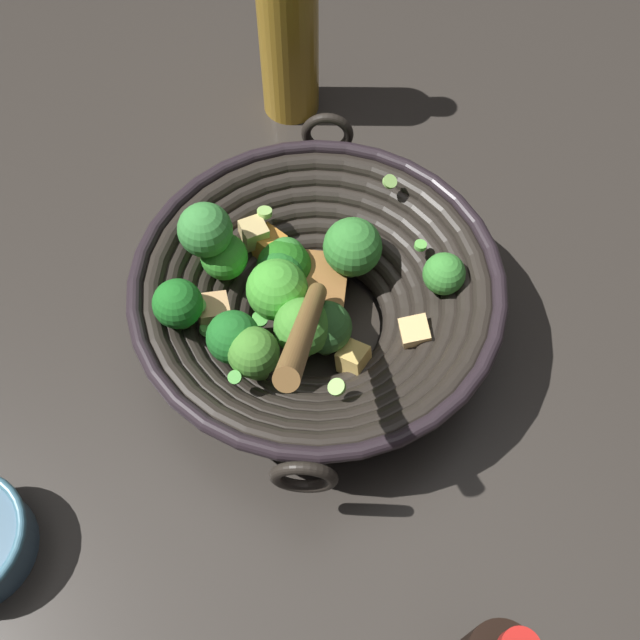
{
  "coord_description": "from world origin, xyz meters",
  "views": [
    {
      "loc": [
        0.3,
        0.2,
        0.63
      ],
      "look_at": [
        0.0,
        0.01,
        0.03
      ],
      "focal_mm": 40.71,
      "sensor_mm": 36.0,
      "label": 1
    }
  ],
  "objects": [
    {
      "name": "cooking_oil_bottle",
      "position": [
        -0.25,
        -0.2,
        0.11
      ],
      "size": [
        0.07,
        0.07,
        0.26
      ],
      "color": "#AD7F23",
      "rests_on": "ground"
    },
    {
      "name": "wok",
      "position": [
        0.0,
        -0.0,
        0.06
      ],
      "size": [
        0.35,
        0.34,
        0.23
      ],
      "color": "black",
      "rests_on": "ground"
    },
    {
      "name": "ground_plane",
      "position": [
        0.0,
        0.0,
        0.0
      ],
      "size": [
        4.0,
        4.0,
        0.0
      ],
      "primitive_type": "plane",
      "color": "#332D28"
    }
  ]
}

